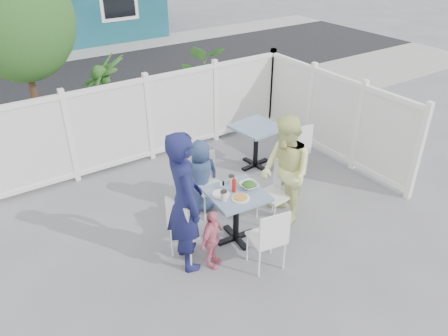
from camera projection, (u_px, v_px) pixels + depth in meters
ground at (216, 222)px, 6.64m from camera, size 80.00×80.00×0.00m
near_sidewalk at (120, 133)px, 9.37m from camera, size 24.00×2.60×0.01m
street at (68, 85)px, 12.03m from camera, size 24.00×5.00×0.01m
far_sidewalk at (39, 59)px, 14.25m from camera, size 24.00×1.60×0.01m
fence_back at (149, 120)px, 8.02m from camera, size 5.86×0.08×1.60m
fence_right at (333, 118)px, 8.13m from camera, size 0.08×3.66×1.60m
tree at (17, 21)px, 6.94m from camera, size 1.80×1.62×3.59m
potted_shrub_a at (107, 106)px, 8.19m from camera, size 1.24×1.24×1.89m
potted_shrub_b at (209, 92)px, 9.26m from camera, size 1.86×1.90×1.60m
main_table at (236, 203)px, 6.00m from camera, size 0.81×0.81×0.79m
spare_table at (256, 135)px, 7.84m from camera, size 0.84×0.84×0.81m
chair_left at (185, 226)px, 5.63m from camera, size 0.50×0.52×0.98m
chair_right at (279, 188)px, 6.48m from camera, size 0.44×0.46×0.92m
chair_back at (207, 179)px, 6.67m from camera, size 0.44×0.43×0.95m
chair_near at (270, 236)px, 5.50m from camera, size 0.49×0.48×0.93m
chair_spare at (296, 146)px, 7.55m from camera, size 0.52×0.51×1.01m
man at (185, 202)px, 5.42m from camera, size 0.59×0.78×1.92m
woman at (285, 172)px, 6.28m from camera, size 0.84×0.96×1.69m
boy at (201, 176)px, 6.68m from camera, size 0.63×0.46×1.18m
toddler at (212, 239)px, 5.62m from camera, size 0.54×0.42×0.85m
plate_main at (241, 198)px, 5.78m from camera, size 0.24×0.24×0.02m
plate_side at (221, 194)px, 5.86m from camera, size 0.24×0.24×0.02m
salad_bowl at (249, 186)px, 6.01m from camera, size 0.25×0.25×0.06m
coffee_cup_a at (224, 196)px, 5.72m from camera, size 0.09×0.09×0.13m
coffee_cup_b at (231, 180)px, 6.07m from camera, size 0.08×0.08×0.12m
ketchup_bottle at (234, 186)px, 5.89m from camera, size 0.06×0.06×0.18m
salt_shaker at (220, 184)px, 6.03m from camera, size 0.03×0.03×0.07m
pepper_shaker at (223, 183)px, 6.05m from camera, size 0.03×0.03×0.06m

